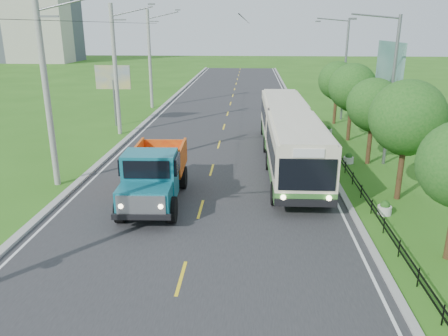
# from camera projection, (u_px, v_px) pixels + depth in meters

# --- Properties ---
(ground) EXTENTS (240.00, 240.00, 0.00)m
(ground) POSITION_uv_depth(u_px,v_px,m) (181.00, 278.00, 15.14)
(ground) COLOR #2C6217
(ground) RESTS_ON ground
(road) EXTENTS (14.00, 120.00, 0.02)m
(road) POSITION_uv_depth(u_px,v_px,m) (221.00, 138.00, 34.12)
(road) COLOR #28282B
(road) RESTS_ON ground
(curb_left) EXTENTS (0.40, 120.00, 0.15)m
(curb_left) POSITION_uv_depth(u_px,v_px,m) (130.00, 136.00, 34.53)
(curb_left) COLOR #9E9E99
(curb_left) RESTS_ON ground
(curb_right) EXTENTS (0.30, 120.00, 0.10)m
(curb_right) POSITION_uv_depth(u_px,v_px,m) (313.00, 139.00, 33.69)
(curb_right) COLOR #9E9E99
(curb_right) RESTS_ON ground
(edge_line_left) EXTENTS (0.12, 120.00, 0.00)m
(edge_line_left) POSITION_uv_depth(u_px,v_px,m) (137.00, 137.00, 34.51)
(edge_line_left) COLOR silver
(edge_line_left) RESTS_ON road
(edge_line_right) EXTENTS (0.12, 120.00, 0.00)m
(edge_line_right) POSITION_uv_depth(u_px,v_px,m) (306.00, 139.00, 33.73)
(edge_line_right) COLOR silver
(edge_line_right) RESTS_ON road
(centre_dash) EXTENTS (0.12, 2.20, 0.00)m
(centre_dash) POSITION_uv_depth(u_px,v_px,m) (181.00, 278.00, 15.14)
(centre_dash) COLOR yellow
(centre_dash) RESTS_ON road
(railing_right) EXTENTS (0.04, 40.00, 0.60)m
(railing_right) POSITION_uv_depth(u_px,v_px,m) (339.00, 158.00, 27.87)
(railing_right) COLOR black
(railing_right) RESTS_ON ground
(pole_near) EXTENTS (3.51, 0.32, 10.00)m
(pole_near) POSITION_uv_depth(u_px,v_px,m) (47.00, 92.00, 22.60)
(pole_near) COLOR gray
(pole_near) RESTS_ON ground
(pole_mid) EXTENTS (3.51, 0.32, 10.00)m
(pole_mid) POSITION_uv_depth(u_px,v_px,m) (116.00, 70.00, 33.98)
(pole_mid) COLOR gray
(pole_mid) RESTS_ON ground
(pole_far) EXTENTS (3.51, 0.32, 10.00)m
(pole_far) POSITION_uv_depth(u_px,v_px,m) (150.00, 59.00, 45.37)
(pole_far) COLOR gray
(pole_far) RESTS_ON ground
(tree_third) EXTENTS (3.60, 3.62, 6.00)m
(tree_third) POSITION_uv_depth(u_px,v_px,m) (407.00, 121.00, 21.06)
(tree_third) COLOR #382314
(tree_third) RESTS_ON ground
(tree_fourth) EXTENTS (3.24, 3.31, 5.40)m
(tree_fourth) POSITION_uv_depth(u_px,v_px,m) (373.00, 107.00, 26.88)
(tree_fourth) COLOR #382314
(tree_fourth) RESTS_ON ground
(tree_fifth) EXTENTS (3.48, 3.52, 5.80)m
(tree_fifth) POSITION_uv_depth(u_px,v_px,m) (353.00, 89.00, 32.49)
(tree_fifth) COLOR #382314
(tree_fifth) RESTS_ON ground
(tree_back) EXTENTS (3.30, 3.36, 5.50)m
(tree_back) POSITION_uv_depth(u_px,v_px,m) (337.00, 82.00, 38.24)
(tree_back) COLOR #382314
(tree_back) RESTS_ON ground
(streetlight_mid) EXTENTS (3.02, 0.20, 9.07)m
(streetlight_mid) POSITION_uv_depth(u_px,v_px,m) (390.00, 86.00, 26.29)
(streetlight_mid) COLOR slate
(streetlight_mid) RESTS_ON ground
(streetlight_far) EXTENTS (3.02, 0.20, 9.07)m
(streetlight_far) POSITION_uv_depth(u_px,v_px,m) (344.00, 66.00, 39.58)
(streetlight_far) COLOR slate
(streetlight_far) RESTS_ON ground
(planter_near) EXTENTS (0.64, 0.64, 0.67)m
(planter_near) POSITION_uv_depth(u_px,v_px,m) (385.00, 208.00, 20.25)
(planter_near) COLOR silver
(planter_near) RESTS_ON ground
(planter_mid) EXTENTS (0.64, 0.64, 0.67)m
(planter_mid) POSITION_uv_depth(u_px,v_px,m) (349.00, 159.00, 27.84)
(planter_mid) COLOR silver
(planter_mid) RESTS_ON ground
(planter_far) EXTENTS (0.64, 0.64, 0.67)m
(planter_far) POSITION_uv_depth(u_px,v_px,m) (328.00, 130.00, 35.43)
(planter_far) COLOR silver
(planter_far) RESTS_ON ground
(billboard_left) EXTENTS (3.00, 0.20, 5.20)m
(billboard_left) POSITION_uv_depth(u_px,v_px,m) (113.00, 81.00, 37.28)
(billboard_left) COLOR slate
(billboard_left) RESTS_ON ground
(billboard_right) EXTENTS (0.24, 6.00, 7.30)m
(billboard_right) POSITION_uv_depth(u_px,v_px,m) (389.00, 69.00, 31.75)
(billboard_right) COLOR slate
(billboard_right) RESTS_ON ground
(bus) EXTENTS (3.14, 17.59, 3.39)m
(bus) POSITION_uv_depth(u_px,v_px,m) (289.00, 131.00, 27.53)
(bus) COLOR #346F2C
(bus) RESTS_ON ground
(dump_truck) EXTENTS (2.90, 6.85, 2.83)m
(dump_truck) POSITION_uv_depth(u_px,v_px,m) (154.00, 171.00, 21.23)
(dump_truck) COLOR #14697A
(dump_truck) RESTS_ON ground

